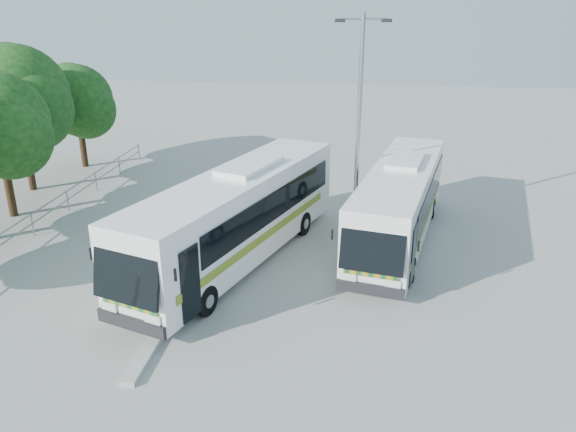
# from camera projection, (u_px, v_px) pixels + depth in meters

# --- Properties ---
(ground) EXTENTS (100.00, 100.00, 0.00)m
(ground) POSITION_uv_depth(u_px,v_px,m) (257.00, 283.00, 19.58)
(ground) COLOR #989893
(ground) RESTS_ON ground
(kerb_divider) EXTENTS (0.40, 16.00, 0.15)m
(kerb_divider) POSITION_uv_depth(u_px,v_px,m) (207.00, 254.00, 21.67)
(kerb_divider) COLOR #B2B2AD
(kerb_divider) RESTS_ON ground
(railing) EXTENTS (0.06, 22.00, 1.00)m
(railing) POSITION_uv_depth(u_px,v_px,m) (44.00, 211.00, 24.17)
(railing) COLOR gray
(railing) RESTS_ON ground
(tree_far_d) EXTENTS (5.62, 5.30, 7.33)m
(tree_far_d) POSITION_uv_depth(u_px,v_px,m) (19.00, 96.00, 27.53)
(tree_far_d) COLOR #382314
(tree_far_d) RESTS_ON ground
(tree_far_e) EXTENTS (4.54, 4.28, 5.92)m
(tree_far_e) POSITION_uv_depth(u_px,v_px,m) (78.00, 100.00, 31.95)
(tree_far_e) COLOR #382314
(tree_far_e) RESTS_ON ground
(coach_main) EXTENTS (6.23, 12.21, 3.36)m
(coach_main) POSITION_uv_depth(u_px,v_px,m) (237.00, 215.00, 20.63)
(coach_main) COLOR white
(coach_main) RESTS_ON ground
(coach_adjacent) EXTENTS (4.55, 11.26, 3.07)m
(coach_adjacent) POSITION_uv_depth(u_px,v_px,m) (400.00, 202.00, 22.47)
(coach_adjacent) COLOR white
(coach_adjacent) RESTS_ON ground
(lamppost) EXTENTS (2.15, 0.49, 8.79)m
(lamppost) POSITION_uv_depth(u_px,v_px,m) (359.00, 117.00, 22.42)
(lamppost) COLOR #96999F
(lamppost) RESTS_ON ground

